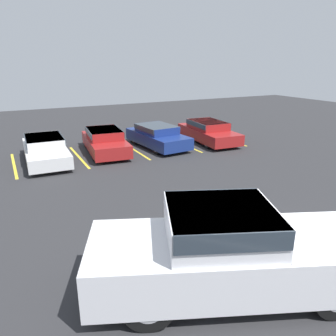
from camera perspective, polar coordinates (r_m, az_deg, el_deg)
name	(u,v)px	position (r m, az deg, el deg)	size (l,w,h in m)	color
ground_plane	(255,272)	(8.06, 14.97, -17.07)	(60.00, 60.00, 0.00)	#2D2D30
stall_stripe_a	(14,165)	(16.60, -25.23, 0.45)	(0.12, 4.23, 0.01)	yellow
stall_stripe_b	(79,157)	(16.90, -15.24, 1.87)	(0.12, 4.23, 0.01)	yellow
stall_stripe_c	(134,150)	(17.69, -5.87, 3.15)	(0.12, 4.23, 0.01)	yellow
stall_stripe_d	(182,144)	(18.92, 2.52, 4.22)	(0.12, 4.23, 0.01)	yellow
stall_stripe_e	(224,139)	(20.50, 9.76, 5.07)	(0.12, 4.23, 0.01)	yellow
pickup_truck	(234,251)	(6.88, 11.38, -14.00)	(6.13, 4.11, 1.89)	silver
parked_sedan_a	(45,148)	(16.45, -20.60, 3.22)	(1.95, 4.67, 1.20)	silver
parked_sedan_b	(105,140)	(17.26, -10.94, 4.76)	(2.19, 4.57, 1.23)	maroon
parked_sedan_c	(157,135)	(18.11, -1.87, 5.69)	(2.19, 4.46, 1.21)	navy
parked_sedan_d	(208,131)	(19.42, 7.01, 6.44)	(2.13, 4.69, 1.22)	maroon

